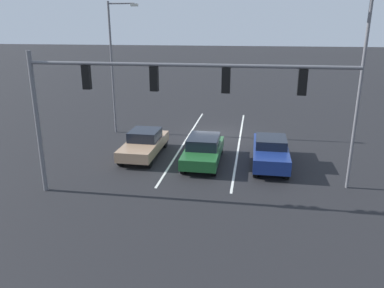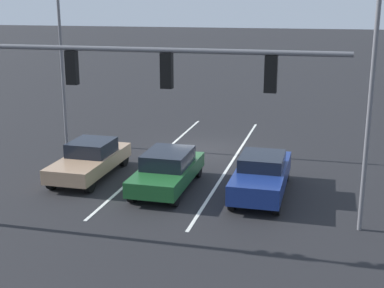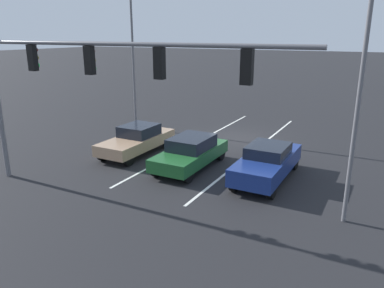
{
  "view_description": "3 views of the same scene",
  "coord_description": "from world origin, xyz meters",
  "views": [
    {
      "loc": [
        -2.52,
        24.51,
        7.04
      ],
      "look_at": [
        0.45,
        6.88,
        1.4
      ],
      "focal_mm": 35.0,
      "sensor_mm": 36.0,
      "label": 1
    },
    {
      "loc": [
        -5.68,
        24.1,
        6.9
      ],
      "look_at": [
        -0.93,
        5.74,
        1.82
      ],
      "focal_mm": 50.0,
      "sensor_mm": 36.0,
      "label": 2
    },
    {
      "loc": [
        -7.73,
        20.05,
        5.96
      ],
      "look_at": [
        -0.02,
        5.68,
        1.13
      ],
      "focal_mm": 35.0,
      "sensor_mm": 36.0,
      "label": 3
    }
  ],
  "objects": [
    {
      "name": "lane_stripe_left_divider",
      "position": [
        -1.71,
        1.7,
        0.01
      ],
      "size": [
        0.12,
        15.4,
        0.01
      ],
      "primitive_type": "cube",
      "color": "silver",
      "rests_on": "ground_plane"
    },
    {
      "name": "lane_stripe_center_divider",
      "position": [
        1.71,
        1.7,
        0.01
      ],
      "size": [
        0.12,
        15.4,
        0.01
      ],
      "primitive_type": "cube",
      "color": "silver",
      "rests_on": "ground_plane"
    },
    {
      "name": "traffic_signal_gantry",
      "position": [
        1.89,
        10.38,
        4.67
      ],
      "size": [
        12.83,
        0.37,
        6.11
      ],
      "color": "slate",
      "rests_on": "ground_plane"
    },
    {
      "name": "street_lamp_right_shoulder",
      "position": [
        6.65,
        0.69,
        4.9
      ],
      "size": [
        2.01,
        0.24,
        8.54
      ],
      "color": "slate",
      "rests_on": "ground_plane"
    },
    {
      "name": "street_lamp_left_shoulder",
      "position": [
        -6.66,
        7.87,
        4.95
      ],
      "size": [
        2.05,
        0.24,
        8.61
      ],
      "color": "slate",
      "rests_on": "ground_plane"
    },
    {
      "name": "car_darkgreen_midlane_front",
      "position": [
        0.03,
        5.72,
        0.75
      ],
      "size": [
        1.82,
        4.48,
        1.45
      ],
      "color": "#1E5928",
      "rests_on": "ground_plane"
    },
    {
      "name": "ground_plane",
      "position": [
        0.0,
        0.0,
        0.0
      ],
      "size": [
        240.0,
        240.0,
        0.0
      ],
      "primitive_type": "plane",
      "color": "black"
    },
    {
      "name": "car_navy_leftlane_front",
      "position": [
        -3.49,
        5.46,
        0.78
      ],
      "size": [
        1.77,
        4.77,
        1.51
      ],
      "color": "navy",
      "rests_on": "ground_plane"
    },
    {
      "name": "car_tan_rightlane_front",
      "position": [
        3.49,
        5.1,
        0.73
      ],
      "size": [
        1.8,
        4.6,
        1.45
      ],
      "color": "tan",
      "rests_on": "ground_plane"
    }
  ]
}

